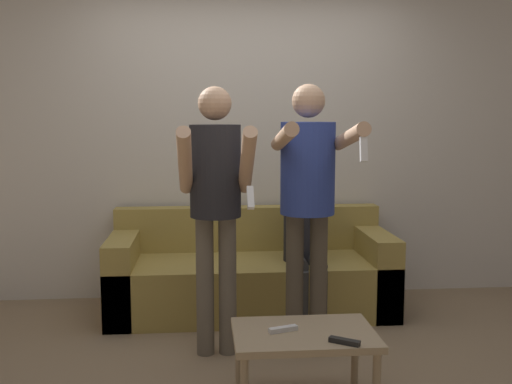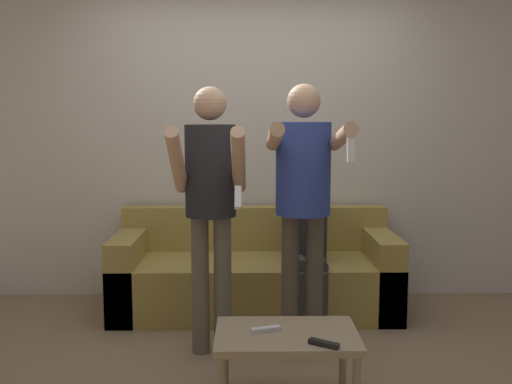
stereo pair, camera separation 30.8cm
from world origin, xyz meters
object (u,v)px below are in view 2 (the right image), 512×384
object	(u,v)px
person_seated	(308,236)
couch	(255,276)
remote_near	(324,344)
person_standing_right	(303,186)
person_standing_left	(210,191)
remote_far	(266,330)
coffee_table	(287,342)

from	to	relation	value
person_seated	couch	bearing A→B (deg)	155.89
remote_near	person_standing_right	bearing A→B (deg)	90.98
couch	remote_near	world-z (taller)	couch
person_standing_left	person_standing_right	xyz separation A→B (m)	(0.57, -0.00, 0.03)
remote_near	remote_far	xyz separation A→B (m)	(-0.27, 0.19, 0.00)
person_standing_right	person_standing_left	bearing A→B (deg)	179.74
person_standing_left	coffee_table	xyz separation A→B (m)	(0.42, -0.75, -0.67)
person_seated	remote_near	world-z (taller)	person_seated
person_standing_right	remote_near	bearing A→B (deg)	-89.02
coffee_table	couch	bearing A→B (deg)	94.92
coffee_table	person_standing_right	bearing A→B (deg)	78.92
couch	person_standing_left	bearing A→B (deg)	-108.40
person_seated	remote_far	bearing A→B (deg)	-103.91
person_standing_left	remote_near	xyz separation A→B (m)	(0.58, -0.93, -0.61)
person_standing_right	remote_far	bearing A→B (deg)	-108.79
remote_near	coffee_table	bearing A→B (deg)	131.76
person_standing_left	remote_far	xyz separation A→B (m)	(0.32, -0.74, -0.61)
coffee_table	remote_far	xyz separation A→B (m)	(-0.11, 0.01, 0.06)
coffee_table	remote_near	bearing A→B (deg)	-48.24
person_seated	person_standing_left	bearing A→B (deg)	-134.48
couch	person_seated	bearing A→B (deg)	-24.11
person_standing_left	person_seated	world-z (taller)	person_standing_left
person_standing_left	person_standing_right	world-z (taller)	person_standing_right
person_standing_left	person_seated	size ratio (longest dim) A/B	1.47
couch	remote_far	bearing A→B (deg)	-88.83
person_standing_left	remote_far	world-z (taller)	person_standing_left
person_seated	remote_far	size ratio (longest dim) A/B	7.37
person_standing_left	person_standing_right	size ratio (longest dim) A/B	0.99
person_standing_right	person_seated	distance (m)	0.82
person_standing_left	couch	bearing A→B (deg)	71.60
person_seated	remote_near	bearing A→B (deg)	-93.01
couch	person_standing_left	xyz separation A→B (m)	(-0.28, -0.85, 0.76)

